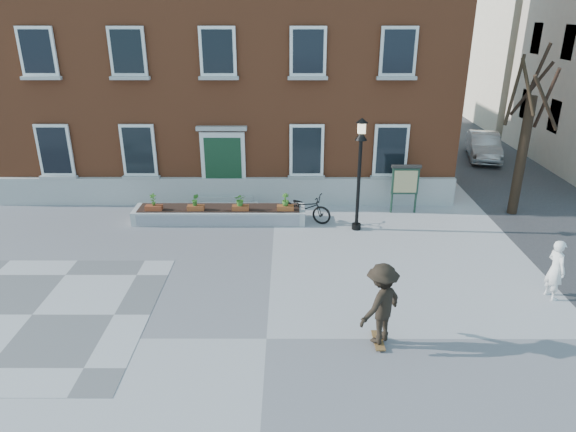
{
  "coord_description": "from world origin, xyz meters",
  "views": [
    {
      "loc": [
        0.53,
        -10.1,
        7.25
      ],
      "look_at": [
        0.5,
        4.0,
        1.5
      ],
      "focal_mm": 32.0,
      "sensor_mm": 36.0,
      "label": 1
    }
  ],
  "objects_px": {
    "notice_board": "(405,181)",
    "skateboarder": "(381,304)",
    "lamp_post": "(360,159)",
    "parked_car": "(484,146)",
    "bystander": "(556,269)",
    "bicycle": "(304,208)"
  },
  "relations": [
    {
      "from": "bystander",
      "to": "lamp_post",
      "type": "xyz_separation_m",
      "value": [
        -4.67,
        4.57,
        1.7
      ]
    },
    {
      "from": "lamp_post",
      "to": "notice_board",
      "type": "xyz_separation_m",
      "value": [
        1.96,
        1.58,
        -1.28
      ]
    },
    {
      "from": "bystander",
      "to": "notice_board",
      "type": "xyz_separation_m",
      "value": [
        -2.71,
        6.15,
        0.43
      ]
    },
    {
      "from": "bystander",
      "to": "notice_board",
      "type": "bearing_deg",
      "value": 12.05
    },
    {
      "from": "bicycle",
      "to": "bystander",
      "type": "bearing_deg",
      "value": -107.52
    },
    {
      "from": "parked_car",
      "to": "lamp_post",
      "type": "relative_size",
      "value": 1.03
    },
    {
      "from": "lamp_post",
      "to": "notice_board",
      "type": "bearing_deg",
      "value": 38.89
    },
    {
      "from": "parked_car",
      "to": "bystander",
      "type": "bearing_deg",
      "value": -89.58
    },
    {
      "from": "notice_board",
      "to": "parked_car",
      "type": "bearing_deg",
      "value": 53.16
    },
    {
      "from": "notice_board",
      "to": "bicycle",
      "type": "bearing_deg",
      "value": -166.95
    },
    {
      "from": "bicycle",
      "to": "bystander",
      "type": "distance_m",
      "value": 8.37
    },
    {
      "from": "bicycle",
      "to": "lamp_post",
      "type": "distance_m",
      "value": 2.8
    },
    {
      "from": "parked_car",
      "to": "notice_board",
      "type": "relative_size",
      "value": 2.16
    },
    {
      "from": "bystander",
      "to": "skateboarder",
      "type": "xyz_separation_m",
      "value": [
        -4.97,
        -2.04,
        0.21
      ]
    },
    {
      "from": "parked_car",
      "to": "bystander",
      "type": "distance_m",
      "value": 14.0
    },
    {
      "from": "bystander",
      "to": "skateboarder",
      "type": "height_order",
      "value": "skateboarder"
    },
    {
      "from": "bicycle",
      "to": "skateboarder",
      "type": "xyz_separation_m",
      "value": [
        1.53,
        -7.32,
        0.52
      ]
    },
    {
      "from": "parked_car",
      "to": "lamp_post",
      "type": "bearing_deg",
      "value": -117.32
    },
    {
      "from": "bystander",
      "to": "lamp_post",
      "type": "relative_size",
      "value": 0.43
    },
    {
      "from": "notice_board",
      "to": "skateboarder",
      "type": "relative_size",
      "value": 0.92
    },
    {
      "from": "bystander",
      "to": "skateboarder",
      "type": "distance_m",
      "value": 5.37
    },
    {
      "from": "bystander",
      "to": "lamp_post",
      "type": "height_order",
      "value": "lamp_post"
    }
  ]
}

